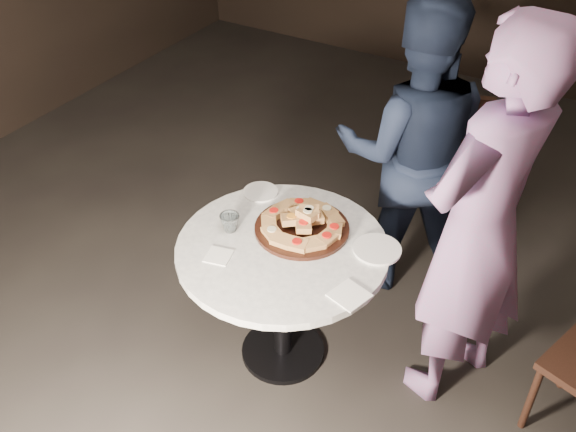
{
  "coord_description": "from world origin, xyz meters",
  "views": [
    {
      "loc": [
        1.05,
        -1.93,
        2.52
      ],
      "look_at": [
        -0.06,
        -0.05,
        0.83
      ],
      "focal_mm": 40.0,
      "sensor_mm": 36.0,
      "label": 1
    }
  ],
  "objects_px": {
    "table": "(282,268)",
    "water_glass": "(230,223)",
    "serving_board": "(302,228)",
    "focaccia_pile": "(303,221)",
    "diner_teal": "(479,229)",
    "chair_far": "(440,151)",
    "diner_navy": "(411,150)"
  },
  "relations": [
    {
      "from": "serving_board",
      "to": "diner_teal",
      "type": "relative_size",
      "value": 0.24
    },
    {
      "from": "chair_far",
      "to": "diner_teal",
      "type": "distance_m",
      "value": 1.18
    },
    {
      "from": "chair_far",
      "to": "diner_navy",
      "type": "bearing_deg",
      "value": 69.56
    },
    {
      "from": "focaccia_pile",
      "to": "chair_far",
      "type": "bearing_deg",
      "value": 77.93
    },
    {
      "from": "serving_board",
      "to": "diner_navy",
      "type": "distance_m",
      "value": 0.77
    },
    {
      "from": "focaccia_pile",
      "to": "diner_teal",
      "type": "distance_m",
      "value": 0.76
    },
    {
      "from": "focaccia_pile",
      "to": "diner_teal",
      "type": "relative_size",
      "value": 0.21
    },
    {
      "from": "table",
      "to": "diner_teal",
      "type": "height_order",
      "value": "diner_teal"
    },
    {
      "from": "focaccia_pile",
      "to": "water_glass",
      "type": "relative_size",
      "value": 4.23
    },
    {
      "from": "table",
      "to": "diner_navy",
      "type": "height_order",
      "value": "diner_navy"
    },
    {
      "from": "diner_navy",
      "to": "diner_teal",
      "type": "height_order",
      "value": "diner_teal"
    },
    {
      "from": "serving_board",
      "to": "water_glass",
      "type": "bearing_deg",
      "value": -149.49
    },
    {
      "from": "table",
      "to": "focaccia_pile",
      "type": "xyz_separation_m",
      "value": [
        0.02,
        0.14,
        0.18
      ]
    },
    {
      "from": "serving_board",
      "to": "chair_far",
      "type": "bearing_deg",
      "value": 77.83
    },
    {
      "from": "table",
      "to": "water_glass",
      "type": "bearing_deg",
      "value": -174.35
    },
    {
      "from": "table",
      "to": "focaccia_pile",
      "type": "distance_m",
      "value": 0.23
    },
    {
      "from": "serving_board",
      "to": "diner_navy",
      "type": "relative_size",
      "value": 0.27
    },
    {
      "from": "serving_board",
      "to": "chair_far",
      "type": "relative_size",
      "value": 0.43
    },
    {
      "from": "focaccia_pile",
      "to": "serving_board",
      "type": "bearing_deg",
      "value": -144.16
    },
    {
      "from": "table",
      "to": "serving_board",
      "type": "xyz_separation_m",
      "value": [
        0.02,
        0.14,
        0.14
      ]
    },
    {
      "from": "table",
      "to": "water_glass",
      "type": "xyz_separation_m",
      "value": [
        -0.26,
        -0.03,
        0.17
      ]
    },
    {
      "from": "water_glass",
      "to": "chair_far",
      "type": "bearing_deg",
      "value": 68.29
    },
    {
      "from": "chair_far",
      "to": "diner_teal",
      "type": "xyz_separation_m",
      "value": [
        0.48,
        -1.02,
        0.33
      ]
    },
    {
      "from": "serving_board",
      "to": "water_glass",
      "type": "relative_size",
      "value": 4.74
    },
    {
      "from": "water_glass",
      "to": "diner_navy",
      "type": "height_order",
      "value": "diner_navy"
    },
    {
      "from": "diner_teal",
      "to": "diner_navy",
      "type": "bearing_deg",
      "value": -117.49
    },
    {
      "from": "water_glass",
      "to": "table",
      "type": "bearing_deg",
      "value": 5.65
    },
    {
      "from": "diner_teal",
      "to": "serving_board",
      "type": "bearing_deg",
      "value": -57.36
    },
    {
      "from": "water_glass",
      "to": "diner_teal",
      "type": "distance_m",
      "value": 1.07
    },
    {
      "from": "focaccia_pile",
      "to": "chair_far",
      "type": "height_order",
      "value": "chair_far"
    },
    {
      "from": "focaccia_pile",
      "to": "water_glass",
      "type": "distance_m",
      "value": 0.33
    },
    {
      "from": "table",
      "to": "serving_board",
      "type": "height_order",
      "value": "serving_board"
    }
  ]
}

